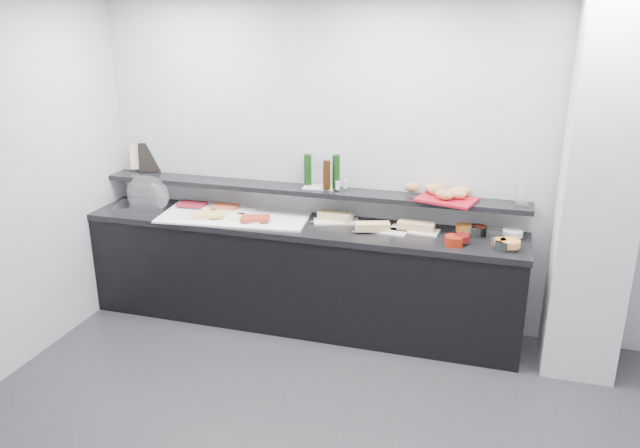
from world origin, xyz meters
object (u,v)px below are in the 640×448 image
(sandwich_plate_mid, at_px, (384,231))
(cloche_base, at_px, (142,206))
(carafe, at_px, (523,187))
(framed_print, at_px, (150,157))
(condiment_tray, at_px, (319,187))
(bread_tray, at_px, (447,199))

(sandwich_plate_mid, bearing_deg, cloche_base, -174.52)
(cloche_base, xyz_separation_m, carafe, (3.16, 0.16, 0.38))
(framed_print, bearing_deg, condiment_tray, -26.35)
(framed_print, distance_m, condiment_tray, 1.63)
(framed_print, distance_m, bread_tray, 2.68)
(framed_print, height_order, carafe, carafe)
(framed_print, relative_size, condiment_tray, 1.01)
(condiment_tray, bearing_deg, bread_tray, -8.18)
(bread_tray, bearing_deg, carafe, 16.20)
(condiment_tray, bearing_deg, cloche_base, -176.42)
(sandwich_plate_mid, bearing_deg, framed_print, 177.75)
(framed_print, relative_size, bread_tray, 0.60)
(sandwich_plate_mid, height_order, framed_print, framed_print)
(cloche_base, height_order, bread_tray, bread_tray)
(bread_tray, relative_size, carafe, 1.44)
(condiment_tray, distance_m, bread_tray, 1.05)
(bread_tray, distance_m, carafe, 0.57)
(sandwich_plate_mid, height_order, carafe, carafe)
(sandwich_plate_mid, xyz_separation_m, framed_print, (-2.22, 0.29, 0.37))
(carafe, bearing_deg, sandwich_plate_mid, -171.38)
(cloche_base, relative_size, sandwich_plate_mid, 1.22)
(framed_print, xyz_separation_m, condiment_tray, (1.62, -0.08, -0.12))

